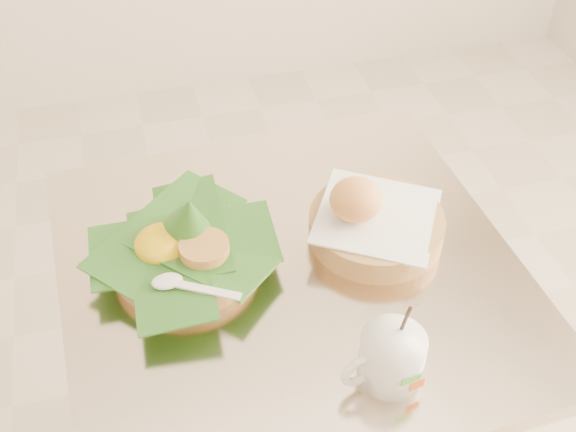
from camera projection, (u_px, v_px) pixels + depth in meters
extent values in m
cylinder|color=gray|center=(290.00, 402.00, 1.38)|extent=(0.07, 0.07, 0.69)
cube|color=beige|center=(290.00, 273.00, 1.14)|extent=(0.73, 0.73, 0.03)
cylinder|color=tan|center=(185.00, 254.00, 1.12)|extent=(0.23, 0.23, 0.04)
cone|color=#235D1A|center=(188.00, 218.00, 1.08)|extent=(0.12, 0.13, 0.12)
ellipsoid|color=yellow|center=(162.00, 244.00, 1.10)|extent=(0.09, 0.09, 0.05)
cylinder|color=#CC9347|center=(204.00, 249.00, 1.08)|extent=(0.08, 0.08, 0.02)
cylinder|color=tan|center=(376.00, 226.00, 1.16)|extent=(0.22, 0.22, 0.04)
cube|color=white|center=(377.00, 216.00, 1.14)|extent=(0.25, 0.25, 0.01)
ellipsoid|color=#CD672F|center=(356.00, 200.00, 1.12)|extent=(0.08, 0.08, 0.07)
cylinder|color=white|center=(392.00, 357.00, 0.95)|extent=(0.09, 0.09, 0.08)
torus|color=white|center=(360.00, 371.00, 0.93)|extent=(0.06, 0.02, 0.05)
cylinder|color=#402112|center=(394.00, 342.00, 0.93)|extent=(0.08, 0.08, 0.01)
cylinder|color=black|center=(404.00, 324.00, 0.92)|extent=(0.02, 0.04, 0.11)
cube|color=green|center=(411.00, 380.00, 0.92)|extent=(0.03, 0.01, 0.01)
cube|color=orange|center=(417.00, 385.00, 0.93)|extent=(0.02, 0.01, 0.02)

